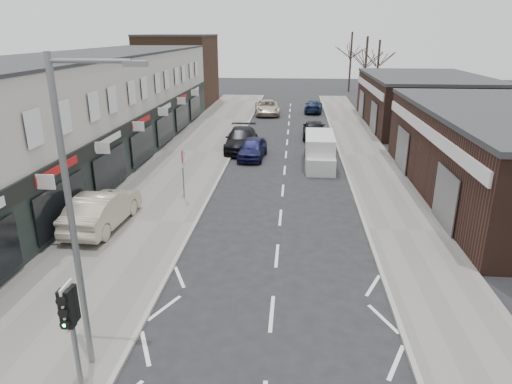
% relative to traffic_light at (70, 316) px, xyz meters
% --- Properties ---
extents(ground, '(160.00, 160.00, 0.00)m').
position_rel_traffic_light_xyz_m(ground, '(4.40, 2.02, -2.41)').
color(ground, black).
rests_on(ground, ground).
extents(pavement_left, '(5.50, 64.00, 0.12)m').
position_rel_traffic_light_xyz_m(pavement_left, '(-2.35, 24.02, -2.35)').
color(pavement_left, slate).
rests_on(pavement_left, ground).
extents(pavement_right, '(3.50, 64.00, 0.12)m').
position_rel_traffic_light_xyz_m(pavement_right, '(10.15, 24.02, -2.35)').
color(pavement_right, slate).
rests_on(pavement_right, ground).
extents(shop_terrace_left, '(8.00, 41.00, 7.10)m').
position_rel_traffic_light_xyz_m(shop_terrace_left, '(-9.10, 21.52, 1.14)').
color(shop_terrace_left, beige).
rests_on(shop_terrace_left, ground).
extents(brick_block_far, '(8.00, 10.00, 8.00)m').
position_rel_traffic_light_xyz_m(brick_block_far, '(-9.10, 47.02, 1.59)').
color(brick_block_far, '#462E1E').
rests_on(brick_block_far, ground).
extents(right_unit_far, '(10.00, 16.00, 4.50)m').
position_rel_traffic_light_xyz_m(right_unit_far, '(16.90, 36.02, -0.16)').
color(right_unit_far, '#341E17').
rests_on(right_unit_far, ground).
extents(tree_far_a, '(3.60, 3.60, 8.00)m').
position_rel_traffic_light_xyz_m(tree_far_a, '(13.40, 50.02, -2.41)').
color(tree_far_a, '#382D26').
rests_on(tree_far_a, ground).
extents(tree_far_b, '(3.60, 3.60, 7.50)m').
position_rel_traffic_light_xyz_m(tree_far_b, '(15.90, 56.02, -2.41)').
color(tree_far_b, '#382D26').
rests_on(tree_far_b, ground).
extents(tree_far_c, '(3.60, 3.60, 8.50)m').
position_rel_traffic_light_xyz_m(tree_far_c, '(12.90, 62.02, -2.41)').
color(tree_far_c, '#382D26').
rests_on(tree_far_c, ground).
extents(traffic_light, '(0.28, 0.60, 3.10)m').
position_rel_traffic_light_xyz_m(traffic_light, '(0.00, 0.00, 0.00)').
color(traffic_light, slate).
rests_on(traffic_light, pavement_left).
extents(street_lamp, '(2.23, 0.22, 8.00)m').
position_rel_traffic_light_xyz_m(street_lamp, '(-0.13, 1.22, 2.20)').
color(street_lamp, slate).
rests_on(street_lamp, pavement_left).
extents(warning_sign, '(0.12, 0.80, 2.70)m').
position_rel_traffic_light_xyz_m(warning_sign, '(-0.76, 14.02, -0.21)').
color(warning_sign, slate).
rests_on(warning_sign, pavement_left).
extents(white_van, '(1.92, 5.31, 2.06)m').
position_rel_traffic_light_xyz_m(white_van, '(6.67, 21.43, -1.44)').
color(white_van, silver).
rests_on(white_van, ground).
extents(sedan_on_pavement, '(2.01, 5.11, 1.66)m').
position_rel_traffic_light_xyz_m(sedan_on_pavement, '(-3.58, 10.04, -1.47)').
color(sedan_on_pavement, '#B5A791').
rests_on(sedan_on_pavement, pavement_left).
extents(pedestrian, '(0.63, 0.47, 1.58)m').
position_rel_traffic_light_xyz_m(pedestrian, '(-3.33, 10.52, -1.50)').
color(pedestrian, black).
rests_on(pedestrian, pavement_left).
extents(parked_car_left_a, '(2.02, 4.37, 1.45)m').
position_rel_traffic_light_xyz_m(parked_car_left_a, '(2.05, 22.85, -1.69)').
color(parked_car_left_a, '#13143C').
rests_on(parked_car_left_a, ground).
extents(parked_car_left_b, '(2.51, 5.74, 1.64)m').
position_rel_traffic_light_xyz_m(parked_car_left_b, '(1.00, 25.06, -1.59)').
color(parked_car_left_b, black).
rests_on(parked_car_left_b, ground).
extents(parked_car_left_c, '(3.07, 5.70, 1.52)m').
position_rel_traffic_light_xyz_m(parked_car_left_c, '(1.96, 40.98, -1.65)').
color(parked_car_left_c, '#C3B49C').
rests_on(parked_car_left_c, ground).
extents(parked_car_right_a, '(1.92, 4.82, 1.56)m').
position_rel_traffic_light_xyz_m(parked_car_right_a, '(6.94, 24.76, -1.63)').
color(parked_car_right_a, white).
rests_on(parked_car_right_a, ground).
extents(parked_car_right_b, '(1.91, 4.60, 1.56)m').
position_rel_traffic_light_xyz_m(parked_car_right_b, '(6.60, 29.81, -1.64)').
color(parked_car_right_b, black).
rests_on(parked_car_right_b, ground).
extents(parked_car_right_c, '(2.24, 4.72, 1.33)m').
position_rel_traffic_light_xyz_m(parked_car_right_c, '(7.02, 42.84, -1.75)').
color(parked_car_right_c, '#131D3C').
rests_on(parked_car_right_c, ground).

